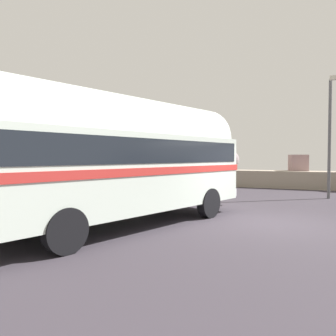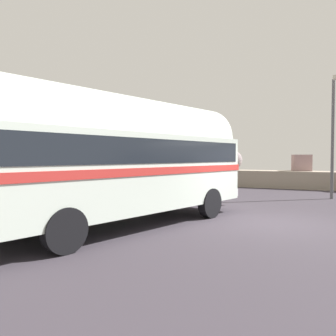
# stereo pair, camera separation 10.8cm
# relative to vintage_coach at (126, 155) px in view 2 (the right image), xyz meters

# --- Properties ---
(ground) EXTENTS (32.00, 26.00, 0.02)m
(ground) POSITION_rel_vintage_coach_xyz_m (3.73, 2.12, -2.04)
(ground) COLOR #363038
(breakwater) EXTENTS (31.36, 2.50, 2.50)m
(breakwater) POSITION_rel_vintage_coach_xyz_m (3.68, 13.95, -1.30)
(breakwater) COLOR gray
(breakwater) RESTS_ON ground
(vintage_coach) EXTENTS (4.80, 8.91, 3.70)m
(vintage_coach) POSITION_rel_vintage_coach_xyz_m (0.00, 0.00, 0.00)
(vintage_coach) COLOR black
(vintage_coach) RESTS_ON ground
(lamp_post) EXTENTS (0.44, 0.93, 5.63)m
(lamp_post) POSITION_rel_vintage_coach_xyz_m (5.61, 8.99, 1.16)
(lamp_post) COLOR #5B5B60
(lamp_post) RESTS_ON ground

